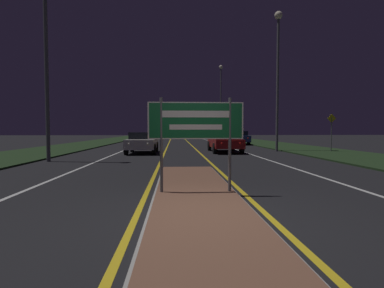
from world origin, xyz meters
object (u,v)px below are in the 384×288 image
(car_receding_0, at_px, (225,142))
(warning_sign, at_px, (331,129))
(streetlight_right_near, at_px, (278,60))
(car_approaching_0, at_px, (142,142))
(car_receding_1, at_px, (237,137))
(streetlight_left_near, at_px, (46,41))
(car_receding_2, at_px, (219,135))
(highway_sign, at_px, (196,125))
(streetlight_right_far, at_px, (221,92))

(car_receding_0, relative_size, warning_sign, 1.88)
(streetlight_right_near, xyz_separation_m, car_approaching_0, (-9.25, -0.97, -5.62))
(car_receding_1, xyz_separation_m, warning_sign, (4.01, -11.10, 0.83))
(streetlight_left_near, height_order, car_receding_2, streetlight_left_near)
(streetlight_left_near, relative_size, car_receding_0, 2.00)
(streetlight_right_near, bearing_deg, highway_sign, -115.79)
(car_receding_0, bearing_deg, streetlight_right_far, 81.91)
(car_receding_1, bearing_deg, streetlight_right_near, -85.99)
(car_receding_1, relative_size, warning_sign, 1.94)
(streetlight_right_near, xyz_separation_m, car_receding_1, (-0.70, 9.95, -5.60))
(streetlight_right_far, bearing_deg, streetlight_right_near, -88.86)
(streetlight_left_near, xyz_separation_m, streetlight_right_far, (12.70, 28.85, 1.28))
(highway_sign, bearing_deg, streetlight_right_far, 80.37)
(car_receding_2, bearing_deg, highway_sign, -99.37)
(car_receding_1, distance_m, warning_sign, 11.83)
(warning_sign, bearing_deg, car_receding_1, 109.88)
(highway_sign, relative_size, warning_sign, 0.87)
(streetlight_left_near, bearing_deg, streetlight_right_far, 66.24)
(car_receding_0, relative_size, car_approaching_0, 1.11)
(highway_sign, distance_m, warning_sign, 16.13)
(streetlight_right_near, distance_m, car_receding_0, 6.80)
(car_receding_0, relative_size, car_receding_2, 1.09)
(streetlight_right_far, distance_m, car_receding_1, 14.30)
(streetlight_left_near, bearing_deg, car_receding_2, 65.46)
(car_receding_2, relative_size, car_approaching_0, 1.02)
(highway_sign, relative_size, car_receding_2, 0.50)
(streetlight_left_near, xyz_separation_m, streetlight_right_near, (13.16, 6.02, 0.66))
(car_receding_1, height_order, car_receding_2, car_receding_2)
(streetlight_right_near, distance_m, car_approaching_0, 10.87)
(car_approaching_0, relative_size, warning_sign, 1.70)
(car_receding_2, bearing_deg, car_approaching_0, -110.94)
(car_approaching_0, bearing_deg, streetlight_right_near, 5.99)
(streetlight_left_near, distance_m, car_receding_1, 20.85)
(streetlight_right_near, relative_size, warning_sign, 3.88)
(car_receding_2, xyz_separation_m, warning_sign, (4.30, -21.77, 0.82))
(car_receding_2, bearing_deg, car_receding_0, -97.51)
(car_receding_2, distance_m, warning_sign, 22.21)
(streetlight_left_near, height_order, streetlight_right_far, streetlight_right_far)
(highway_sign, height_order, car_receding_0, highway_sign)
(highway_sign, distance_m, car_receding_1, 24.51)
(streetlight_left_near, relative_size, warning_sign, 3.77)
(streetlight_right_far, xyz_separation_m, warning_sign, (3.77, -23.98, -5.38))
(highway_sign, relative_size, car_approaching_0, 0.51)
(streetlight_left_near, relative_size, streetlight_right_far, 0.87)
(streetlight_right_near, height_order, streetlight_right_far, streetlight_right_far)
(streetlight_right_near, relative_size, car_receding_0, 2.06)
(streetlight_right_far, xyz_separation_m, car_receding_2, (-0.53, -2.20, -6.21))
(streetlight_left_near, xyz_separation_m, car_receding_0, (9.38, 5.48, -4.97))
(car_receding_0, bearing_deg, car_receding_2, 82.49)
(car_receding_0, bearing_deg, car_approaching_0, -175.49)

